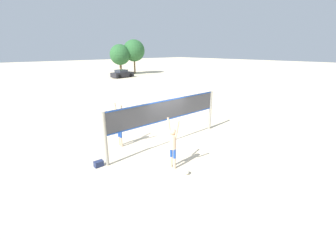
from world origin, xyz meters
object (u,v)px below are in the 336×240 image
object	(u,v)px
volleyball_net	(168,114)
player_spiker	(173,143)
tree_left_cluster	(134,51)
volleyball	(186,172)
gear_bag	(99,164)
player_blocker	(119,124)
parked_car_near	(122,74)
tree_right_cluster	(120,55)

from	to	relation	value
volleyball_net	player_spiker	bearing A→B (deg)	-127.32
player_spiker	tree_left_cluster	distance (m)	40.26
volleyball	gear_bag	distance (m)	3.83
player_spiker	volleyball	bearing A→B (deg)	-176.77
player_spiker	volleyball	size ratio (longest dim) A/B	10.06
player_blocker	volleyball	xyz separation A→B (m)	(0.54, -4.29, -1.11)
volleyball	tree_left_cluster	size ratio (longest dim) A/B	0.03
player_spiker	tree_left_cluster	bearing A→B (deg)	-31.51
parked_car_near	player_blocker	bearing A→B (deg)	-128.09
tree_left_cluster	parked_car_near	bearing A→B (deg)	-142.95
parked_car_near	tree_left_cluster	world-z (taller)	tree_left_cluster
volleyball_net	tree_left_cluster	world-z (taller)	tree_left_cluster
player_blocker	gear_bag	distance (m)	2.49
volleyball_net	player_blocker	xyz separation A→B (m)	(-2.09, 1.43, -0.45)
volleyball_net	volleyball	world-z (taller)	volleyball_net
player_blocker	player_spiker	bearing A→B (deg)	8.11
tree_left_cluster	volleyball_net	bearing A→B (deg)	-121.11
parked_car_near	tree_left_cluster	xyz separation A→B (m)	(5.54, 4.18, 4.00)
volleyball	tree_right_cluster	size ratio (longest dim) A/B	0.04
volleyball_net	gear_bag	size ratio (longest dim) A/B	18.64
player_spiker	player_blocker	world-z (taller)	player_blocker
parked_car_near	volleyball_net	bearing A→B (deg)	-123.44
player_blocker	parked_car_near	bearing A→B (deg)	148.99
player_blocker	tree_right_cluster	bearing A→B (deg)	149.39
gear_bag	tree_right_cluster	world-z (taller)	tree_right_cluster
volleyball_net	player_spiker	size ratio (longest dim) A/B	3.31
player_spiker	parked_car_near	distance (m)	33.76
player_blocker	parked_car_near	xyz separation A→B (m)	(15.93, 26.50, -0.58)
volleyball_net	player_blocker	distance (m)	2.57
gear_bag	parked_car_near	distance (m)	32.98
player_blocker	gear_bag	world-z (taller)	player_blocker
volleyball	player_spiker	bearing A→B (deg)	93.23
gear_bag	tree_right_cluster	bearing A→B (deg)	58.01
player_spiker	gear_bag	world-z (taller)	player_spiker
gear_bag	tree_left_cluster	xyz separation A→B (m)	(23.30, 31.96, 4.51)
volleyball_net	parked_car_near	size ratio (longest dim) A/B	1.73
tree_right_cluster	player_spiker	bearing A→B (deg)	-117.36
player_spiker	tree_left_cluster	xyz separation A→B (m)	(20.97, 34.20, 3.47)
player_spiker	gear_bag	bearing A→B (deg)	46.26
parked_car_near	tree_left_cluster	distance (m)	8.01
gear_bag	parked_car_near	world-z (taller)	parked_car_near
player_spiker	parked_car_near	xyz separation A→B (m)	(15.43, 30.02, -0.53)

